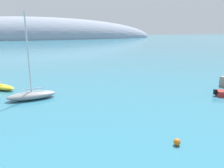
% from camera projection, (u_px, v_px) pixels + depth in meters
% --- Properties ---
extents(distant_ridge, '(241.52, 55.24, 38.62)m').
position_uv_depth(distant_ridge, '(30.00, 39.00, 198.83)').
color(distant_ridge, '#8E99AD').
rests_on(distant_ridge, ground).
extents(sailboat_grey_mid_mooring, '(6.18, 2.64, 10.93)m').
position_uv_depth(sailboat_grey_mid_mooring, '(32.00, 94.00, 28.63)').
color(sailboat_grey_mid_mooring, gray).
rests_on(sailboat_grey_mid_mooring, water).
extents(mooring_buoy_orange, '(0.55, 0.55, 0.55)m').
position_uv_depth(mooring_buoy_orange, '(177.00, 142.00, 17.33)').
color(mooring_buoy_orange, orange).
rests_on(mooring_buoy_orange, water).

